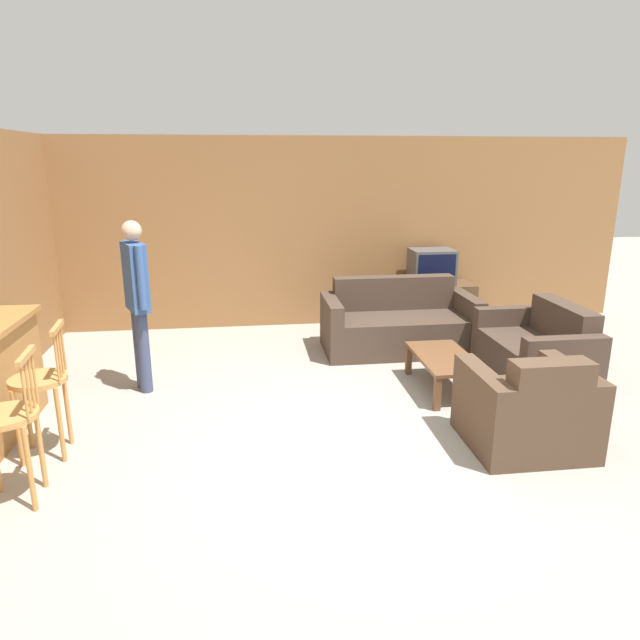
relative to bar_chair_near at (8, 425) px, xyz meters
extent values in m
plane|color=gray|center=(2.38, 0.47, -0.58)|extent=(24.00, 24.00, 0.00)
cube|color=olive|center=(2.38, 4.19, 0.72)|extent=(9.40, 0.08, 2.60)
cylinder|color=#B77F42|center=(-0.02, 0.00, 0.06)|extent=(0.47, 0.47, 0.04)
cylinder|color=#B77F42|center=(0.12, 0.16, -0.27)|extent=(0.04, 0.04, 0.62)
cylinder|color=#B77F42|center=(0.15, -0.14, -0.27)|extent=(0.04, 0.04, 0.62)
cylinder|color=#B77F42|center=(0.15, 0.14, 0.27)|extent=(0.02, 0.02, 0.37)
cylinder|color=#B77F42|center=(0.16, 0.06, 0.27)|extent=(0.02, 0.02, 0.37)
cylinder|color=#B77F42|center=(0.17, -0.03, 0.27)|extent=(0.02, 0.02, 0.37)
cylinder|color=#B77F42|center=(0.18, -0.11, 0.27)|extent=(0.02, 0.02, 0.37)
cube|color=#B77F42|center=(0.17, 0.01, 0.47)|extent=(0.07, 0.37, 0.04)
cylinder|color=#B77F42|center=(-0.02, 0.66, 0.06)|extent=(0.47, 0.47, 0.04)
cylinder|color=#B77F42|center=(-0.18, 0.79, -0.27)|extent=(0.04, 0.04, 0.62)
cylinder|color=#B77F42|center=(-0.15, 0.49, -0.27)|extent=(0.04, 0.04, 0.62)
cylinder|color=#B77F42|center=(0.12, 0.82, -0.27)|extent=(0.04, 0.04, 0.62)
cylinder|color=#B77F42|center=(0.15, 0.52, -0.27)|extent=(0.04, 0.04, 0.62)
cylinder|color=#B77F42|center=(0.15, 0.80, 0.27)|extent=(0.02, 0.02, 0.37)
cylinder|color=#B77F42|center=(0.16, 0.72, 0.27)|extent=(0.02, 0.02, 0.37)
cylinder|color=#B77F42|center=(0.17, 0.63, 0.27)|extent=(0.02, 0.02, 0.37)
cylinder|color=#B77F42|center=(0.18, 0.55, 0.27)|extent=(0.02, 0.02, 0.37)
cube|color=#B77F42|center=(0.17, 0.67, 0.47)|extent=(0.07, 0.37, 0.04)
cube|color=#423328|center=(3.47, 2.83, -0.35)|extent=(1.53, 0.91, 0.45)
cube|color=#423328|center=(3.47, 3.17, 0.08)|extent=(1.53, 0.22, 0.42)
cube|color=#423328|center=(2.62, 2.83, -0.24)|extent=(0.16, 0.91, 0.68)
cube|color=#423328|center=(4.31, 2.83, -0.24)|extent=(0.16, 0.91, 0.68)
cube|color=#4C3828|center=(3.84, 0.31, -0.35)|extent=(0.61, 0.87, 0.45)
cube|color=#4C3828|center=(3.84, -0.01, 0.07)|extent=(0.61, 0.22, 0.40)
cube|color=#4C3828|center=(4.23, 0.31, -0.24)|extent=(0.16, 0.87, 0.67)
cube|color=#4C3828|center=(3.46, 0.31, -0.24)|extent=(0.16, 0.87, 0.67)
cube|color=#423328|center=(4.61, 1.67, -0.35)|extent=(0.84, 1.01, 0.45)
cube|color=#423328|center=(4.92, 1.67, 0.07)|extent=(0.22, 1.01, 0.38)
cube|color=#423328|center=(4.61, 2.25, -0.25)|extent=(0.84, 0.16, 0.66)
cube|color=#423328|center=(4.61, 1.09, -0.25)|extent=(0.84, 0.16, 0.66)
cube|color=brown|center=(3.59, 1.53, -0.23)|extent=(0.54, 1.04, 0.04)
cube|color=brown|center=(3.36, 1.05, -0.41)|extent=(0.06, 0.06, 0.33)
cube|color=brown|center=(3.82, 1.05, -0.41)|extent=(0.06, 0.06, 0.33)
cube|color=brown|center=(3.36, 2.02, -0.41)|extent=(0.06, 0.06, 0.33)
cube|color=brown|center=(3.82, 2.02, -0.41)|extent=(0.06, 0.06, 0.33)
cube|color=#513823|center=(4.18, 3.83, -0.27)|extent=(1.21, 0.52, 0.61)
cube|color=#4C4C4C|center=(4.18, 3.83, 0.28)|extent=(0.59, 0.46, 0.48)
cube|color=black|center=(4.18, 3.60, 0.28)|extent=(0.52, 0.01, 0.41)
cylinder|color=#384260|center=(0.51, 2.01, -0.15)|extent=(0.12, 0.12, 0.85)
cylinder|color=#384260|center=(0.57, 1.89, -0.15)|extent=(0.12, 0.12, 0.85)
cube|color=#335189|center=(0.54, 1.95, 0.60)|extent=(0.31, 0.43, 0.67)
cylinder|color=#335189|center=(0.45, 2.15, 0.63)|extent=(0.08, 0.08, 0.62)
cylinder|color=#335189|center=(0.63, 1.75, 0.63)|extent=(0.08, 0.08, 0.62)
sphere|color=tan|center=(0.54, 1.95, 1.06)|extent=(0.19, 0.19, 0.19)
camera|label=1|loc=(1.61, -3.72, 1.70)|focal=32.00mm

